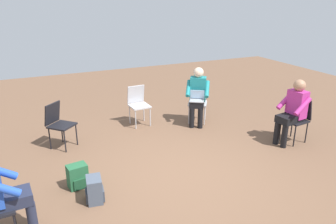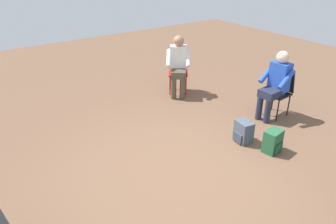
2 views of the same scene
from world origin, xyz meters
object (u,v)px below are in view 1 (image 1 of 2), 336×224
Objects in this scene: person_with_laptop at (198,93)px; person_in_magenta at (293,109)px; chair_east at (298,117)px; chair_northwest at (58,122)px; backpack_near_laptop_user at (78,177)px; chair_northeast at (198,100)px; person_in_blue at (0,187)px; backpack_by_empty_chair at (95,191)px; chair_north at (138,102)px.

person_with_laptop is 1.00× the size of person_in_magenta.
chair_northwest is at bearing 62.16° from chair_east.
person_in_magenta is 4.03m from backpack_near_laptop_user.
person_with_laptop is (-1.30, 1.60, 0.20)m from chair_east.
chair_northeast is at bearing 138.33° from chair_northwest.
person_in_blue is at bearing 90.88° from chair_east.
person_with_laptop is at bearing 117.12° from person_in_blue.
person_with_laptop reaches higher than chair_northwest.
chair_northwest reaches higher than backpack_by_empty_chair.
backpack_near_laptop_user is (-2.95, -1.64, -0.34)m from chair_northeast.
person_in_blue reaches higher than chair_northwest.
person_in_blue is at bearing 65.40° from chair_northeast.
person_in_magenta is at bearing 154.22° from chair_northeast.
backpack_near_laptop_user is (-4.00, 0.12, -0.54)m from person_in_magenta.
chair_northeast is 0.26m from person_with_laptop.
person_with_laptop is 3.27m from backpack_near_laptop_user.
person_in_blue is (-4.93, -0.66, 0.00)m from person_in_magenta.
person_with_laptop reaches higher than chair_northeast.
chair_northwest is 2.36× the size of backpack_near_laptop_user.
chair_northwest is at bearing 95.69° from backpack_by_empty_chair.
chair_east is 1.00× the size of chair_north.
chair_northeast and chair_northwest have the same top height.
backpack_by_empty_chair is at bearing 70.38° from chair_northeast.
backpack_near_laptop_user is (-4.16, 0.10, -0.34)m from chair_east.
person_in_magenta reaches higher than chair_east.
chair_northeast is 2.12m from chair_east.
chair_north is 2.64m from backpack_near_laptop_user.
chair_east is 0.69× the size of person_in_magenta.
chair_east is at bearing -1.35° from backpack_near_laptop_user.
chair_north is 2.36× the size of backpack_by_empty_chair.
person_in_magenta is (2.32, -2.13, 0.20)m from chair_north.
person_with_laptop and person_in_magenta have the same top height.
chair_east is 5.14m from person_in_blue.
person_with_laptop is 3.39m from backpack_by_empty_chair.
backpack_near_laptop_user is at bearing 62.61° from chair_northeast.
person_in_magenta is 1.00× the size of person_in_blue.
chair_east reaches higher than backpack_by_empty_chair.
chair_northeast is 1.00× the size of chair_north.
chair_northwest is 2.03m from backpack_by_empty_chair.
person_in_blue is at bearing 64.48° from person_with_laptop.
chair_northeast is 0.69× the size of person_in_magenta.
chair_north reaches higher than backpack_by_empty_chair.
person_in_magenta is 4.97m from person_in_blue.
person_with_laptop is at bearing 32.52° from chair_east.
person_in_magenta is at bearing 158.66° from person_with_laptop.
backpack_by_empty_chair is at bearing 55.00° from chair_north.
person_with_laptop reaches higher than backpack_near_laptop_user.
person_in_blue reaches higher than backpack_by_empty_chair.
chair_northwest is 0.69× the size of person_with_laptop.
chair_east and chair_northwest have the same top height.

